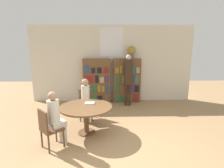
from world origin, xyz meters
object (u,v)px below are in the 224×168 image
object	(u,v)px
flower_vase	(132,51)
seated_reader_left	(86,97)
bookshelf_left	(97,81)
chair_left_side	(86,103)
chair_near_camera	(48,127)
librarian_standing	(128,74)
reading_table	(86,110)
bookshelf_right	(127,81)
seated_reader_right	(56,115)

from	to	relation	value
flower_vase	seated_reader_left	bearing A→B (deg)	-130.63
bookshelf_left	chair_left_side	xyz separation A→B (m)	(-0.26, -1.66, -0.36)
flower_vase	chair_near_camera	size ratio (longest dim) A/B	0.54
bookshelf_left	librarian_standing	xyz separation A→B (m)	(1.18, -0.50, 0.32)
reading_table	chair_left_side	distance (m)	1.00
chair_near_camera	bookshelf_right	bearing A→B (deg)	105.07
bookshelf_left	chair_near_camera	xyz separation A→B (m)	(-0.85, -3.33, -0.36)
chair_near_camera	chair_left_side	size ratio (longest dim) A/B	1.00
chair_near_camera	seated_reader_left	xyz separation A→B (m)	(0.61, 1.49, 0.22)
flower_vase	reading_table	xyz separation A→B (m)	(-1.47, -2.65, -1.41)
librarian_standing	bookshelf_right	bearing A→B (deg)	89.33
seated_reader_left	bookshelf_left	bearing A→B (deg)	-104.72
bookshelf_left	librarian_standing	size ratio (longest dim) A/B	0.91
chair_left_side	librarian_standing	xyz separation A→B (m)	(1.43, 1.15, 0.69)
chair_near_camera	seated_reader_right	xyz separation A→B (m)	(0.13, 0.12, 0.21)
bookshelf_right	chair_left_side	distance (m)	2.22
reading_table	seated_reader_right	size ratio (longest dim) A/B	1.05
chair_near_camera	seated_reader_right	world-z (taller)	seated_reader_right
chair_near_camera	librarian_standing	xyz separation A→B (m)	(2.03, 2.82, 0.69)
seated_reader_right	bookshelf_right	bearing A→B (deg)	105.80
chair_near_camera	chair_left_side	distance (m)	1.77
bookshelf_left	chair_left_side	distance (m)	1.71
bookshelf_right	librarian_standing	world-z (taller)	librarian_standing
chair_near_camera	librarian_standing	size ratio (longest dim) A/B	0.47
bookshelf_right	librarian_standing	distance (m)	0.60
bookshelf_left	seated_reader_left	size ratio (longest dim) A/B	1.37
reading_table	seated_reader_left	world-z (taller)	seated_reader_left
flower_vase	chair_near_camera	world-z (taller)	flower_vase
seated_reader_right	flower_vase	bearing A→B (deg)	103.72
reading_table	librarian_standing	distance (m)	2.57
reading_table	chair_left_side	world-z (taller)	chair_left_side
bookshelf_left	chair_near_camera	bearing A→B (deg)	-104.29
bookshelf_right	flower_vase	world-z (taller)	flower_vase
flower_vase	seated_reader_left	size ratio (longest dim) A/B	0.38
chair_left_side	reading_table	bearing A→B (deg)	90.00
seated_reader_right	librarian_standing	size ratio (longest dim) A/B	0.66
flower_vase	reading_table	world-z (taller)	flower_vase
flower_vase	librarian_standing	size ratio (longest dim) A/B	0.25
reading_table	seated_reader_left	xyz separation A→B (m)	(-0.11, 0.81, 0.10)
bookshelf_right	librarian_standing	size ratio (longest dim) A/B	0.91
bookshelf_left	librarian_standing	bearing A→B (deg)	-23.08
chair_left_side	seated_reader_right	world-z (taller)	seated_reader_right
bookshelf_left	seated_reader_right	bearing A→B (deg)	-102.60
bookshelf_right	librarian_standing	xyz separation A→B (m)	(-0.01, -0.50, 0.32)
bookshelf_right	seated_reader_left	world-z (taller)	bookshelf_right
seated_reader_right	librarian_standing	bearing A→B (deg)	101.43
bookshelf_right	chair_near_camera	distance (m)	3.91
flower_vase	librarian_standing	distance (m)	1.00
bookshelf_right	reading_table	bearing A→B (deg)	-116.38
chair_left_side	bookshelf_right	bearing A→B (deg)	-138.53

